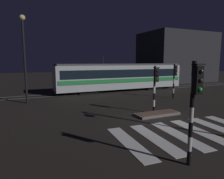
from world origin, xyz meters
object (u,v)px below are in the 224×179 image
(street_lamp_trackside_left, at_px, (24,49))
(traffic_light_median_centre, at_px, (155,82))
(tram, at_px, (121,76))
(traffic_light_kerb_mid_left, at_px, (194,98))
(traffic_light_corner_far_right, at_px, (175,76))

(street_lamp_trackside_left, bearing_deg, traffic_light_median_centre, -41.31)
(tram, bearing_deg, traffic_light_median_centre, -104.73)
(traffic_light_kerb_mid_left, height_order, street_lamp_trackside_left, street_lamp_trackside_left)
(street_lamp_trackside_left, bearing_deg, traffic_light_kerb_mid_left, -69.88)
(traffic_light_corner_far_right, distance_m, traffic_light_median_centre, 6.42)
(traffic_light_kerb_mid_left, distance_m, tram, 17.45)
(traffic_light_median_centre, bearing_deg, traffic_light_kerb_mid_left, -116.32)
(traffic_light_median_centre, distance_m, tram, 10.69)
(traffic_light_median_centre, relative_size, tram, 0.20)
(traffic_light_corner_far_right, bearing_deg, tram, 110.37)
(traffic_light_corner_far_right, xyz_separation_m, traffic_light_median_centre, (-5.11, -3.89, -0.04))
(traffic_light_kerb_mid_left, distance_m, traffic_light_median_centre, 6.85)
(traffic_light_kerb_mid_left, bearing_deg, tram, 70.75)
(traffic_light_kerb_mid_left, distance_m, street_lamp_trackside_left, 13.99)
(tram, bearing_deg, street_lamp_trackside_left, -161.65)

